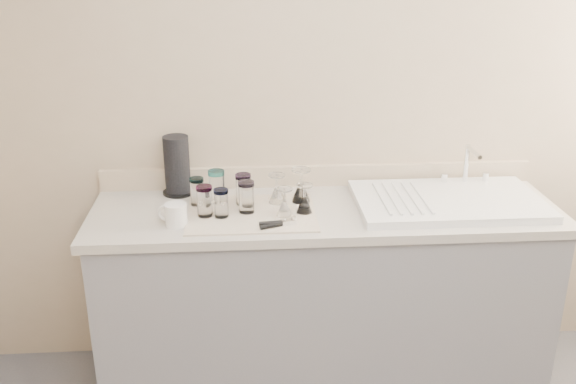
{
  "coord_description": "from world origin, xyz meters",
  "views": [
    {
      "loc": [
        -0.35,
        -1.39,
        1.99
      ],
      "look_at": [
        -0.17,
        1.15,
        1.0
      ],
      "focal_mm": 40.0,
      "sensor_mm": 36.0,
      "label": 1
    }
  ],
  "objects": [
    {
      "name": "can_opener",
      "position": [
        -0.22,
        1.01,
        0.92
      ],
      "size": [
        0.16,
        0.08,
        0.02
      ],
      "color": "silver",
      "rests_on": "dish_towel"
    },
    {
      "name": "counter_unit",
      "position": [
        0.0,
        1.2,
        0.45
      ],
      "size": [
        2.06,
        0.62,
        0.9
      ],
      "color": "slate",
      "rests_on": "ground"
    },
    {
      "name": "dish_towel",
      "position": [
        -0.33,
        1.15,
        0.9
      ],
      "size": [
        0.55,
        0.42,
        0.01
      ],
      "primitive_type": "cube",
      "color": "silver",
      "rests_on": "counter_unit"
    },
    {
      "name": "tumbler_lavender",
      "position": [
        -0.35,
        1.16,
        0.98
      ],
      "size": [
        0.07,
        0.07,
        0.14
      ],
      "color": "white",
      "rests_on": "dish_towel"
    },
    {
      "name": "goblet_back_right",
      "position": [
        -0.1,
        1.27,
        0.96
      ],
      "size": [
        0.09,
        0.09,
        0.15
      ],
      "color": "white",
      "rests_on": "dish_towel"
    },
    {
      "name": "paper_towel_roll",
      "position": [
        -0.66,
        1.43,
        1.03
      ],
      "size": [
        0.15,
        0.15,
        0.27
      ],
      "color": "black",
      "rests_on": "counter_unit"
    },
    {
      "name": "goblet_front_left",
      "position": [
        -0.19,
        1.12,
        0.95
      ],
      "size": [
        0.07,
        0.07,
        0.12
      ],
      "color": "white",
      "rests_on": "dish_towel"
    },
    {
      "name": "tumbler_blue",
      "position": [
        -0.45,
        1.12,
        0.97
      ],
      "size": [
        0.06,
        0.06,
        0.12
      ],
      "color": "white",
      "rests_on": "dish_towel"
    },
    {
      "name": "tumbler_purple",
      "position": [
        -0.36,
        1.26,
        0.98
      ],
      "size": [
        0.07,
        0.07,
        0.14
      ],
      "color": "white",
      "rests_on": "dish_towel"
    },
    {
      "name": "goblet_front_right",
      "position": [
        -0.1,
        1.14,
        0.95
      ],
      "size": [
        0.07,
        0.07,
        0.13
      ],
      "color": "white",
      "rests_on": "dish_towel"
    },
    {
      "name": "goblet_back_left",
      "position": [
        -0.21,
        1.26,
        0.95
      ],
      "size": [
        0.07,
        0.07,
        0.13
      ],
      "color": "white",
      "rests_on": "dish_towel"
    },
    {
      "name": "white_mug",
      "position": [
        -0.64,
        1.06,
        0.95
      ],
      "size": [
        0.14,
        0.12,
        0.09
      ],
      "color": "white",
      "rests_on": "counter_unit"
    },
    {
      "name": "tumbler_cyan",
      "position": [
        -0.48,
        1.29,
        0.98
      ],
      "size": [
        0.07,
        0.07,
        0.15
      ],
      "color": "white",
      "rests_on": "dish_towel"
    },
    {
      "name": "tumbler_magenta",
      "position": [
        -0.52,
        1.13,
        0.98
      ],
      "size": [
        0.07,
        0.07,
        0.13
      ],
      "color": "white",
      "rests_on": "dish_towel"
    },
    {
      "name": "sink_unit",
      "position": [
        0.55,
        1.2,
        0.92
      ],
      "size": [
        0.82,
        0.5,
        0.22
      ],
      "color": "white",
      "rests_on": "counter_unit"
    },
    {
      "name": "room_envelope",
      "position": [
        0.0,
        0.0,
        1.56
      ],
      "size": [
        3.54,
        3.5,
        2.52
      ],
      "color": "#59595E",
      "rests_on": "ground"
    },
    {
      "name": "tumbler_teal",
      "position": [
        -0.56,
        1.26,
        0.97
      ],
      "size": [
        0.06,
        0.06,
        0.12
      ],
      "color": "white",
      "rests_on": "dish_towel"
    }
  ]
}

